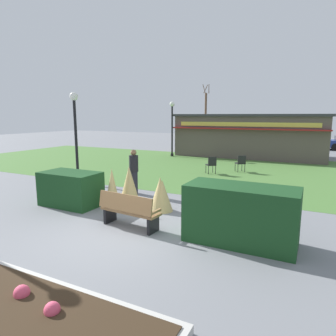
{
  "coord_description": "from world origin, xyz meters",
  "views": [
    {
      "loc": [
        4.24,
        -5.82,
        2.94
      ],
      "look_at": [
        -0.02,
        2.68,
        1.26
      ],
      "focal_mm": 31.96,
      "sensor_mm": 36.0,
      "label": 1
    }
  ],
  "objects_px": {
    "cafe_chair_east": "(241,162)",
    "parked_car_center_slot": "(293,141)",
    "food_kiosk": "(251,135)",
    "tree_right_bg": "(206,115)",
    "lamppost_mid": "(75,126)",
    "trash_bin": "(240,224)",
    "parked_car_west_slot": "(238,139)",
    "park_bench": "(129,211)",
    "lamppost_far": "(172,122)",
    "cafe_chair_center": "(211,164)",
    "person_strolling": "(134,171)"
  },
  "relations": [
    {
      "from": "trash_bin",
      "to": "tree_right_bg",
      "type": "xyz_separation_m",
      "value": [
        -11.79,
        30.74,
        2.6
      ]
    },
    {
      "from": "lamppost_mid",
      "to": "person_strolling",
      "type": "distance_m",
      "value": 3.76
    },
    {
      "from": "person_strolling",
      "to": "tree_right_bg",
      "type": "xyz_separation_m",
      "value": [
        -7.15,
        28.07,
        2.2
      ]
    },
    {
      "from": "trash_bin",
      "to": "parked_car_west_slot",
      "type": "xyz_separation_m",
      "value": [
        -5.6,
        23.02,
        0.18
      ]
    },
    {
      "from": "person_strolling",
      "to": "parked_car_center_slot",
      "type": "height_order",
      "value": "person_strolling"
    },
    {
      "from": "lamppost_mid",
      "to": "parked_car_center_slot",
      "type": "height_order",
      "value": "lamppost_mid"
    },
    {
      "from": "lamppost_far",
      "to": "parked_car_center_slot",
      "type": "xyz_separation_m",
      "value": [
        7.42,
        10.11,
        -1.84
      ]
    },
    {
      "from": "park_bench",
      "to": "trash_bin",
      "type": "relative_size",
      "value": 1.89
    },
    {
      "from": "cafe_chair_east",
      "to": "person_strolling",
      "type": "xyz_separation_m",
      "value": [
        -2.59,
        -6.24,
        0.33
      ]
    },
    {
      "from": "lamppost_far",
      "to": "cafe_chair_east",
      "type": "height_order",
      "value": "lamppost_far"
    },
    {
      "from": "lamppost_far",
      "to": "parked_car_west_slot",
      "type": "bearing_deg",
      "value": 76.7
    },
    {
      "from": "trash_bin",
      "to": "parked_car_center_slot",
      "type": "relative_size",
      "value": 0.21
    },
    {
      "from": "lamppost_far",
      "to": "person_strolling",
      "type": "xyz_separation_m",
      "value": [
        3.35,
        -10.23,
        -1.62
      ]
    },
    {
      "from": "lamppost_far",
      "to": "person_strolling",
      "type": "distance_m",
      "value": 10.89
    },
    {
      "from": "lamppost_mid",
      "to": "parked_car_west_slot",
      "type": "relative_size",
      "value": 0.92
    },
    {
      "from": "person_strolling",
      "to": "parked_car_west_slot",
      "type": "distance_m",
      "value": 20.37
    },
    {
      "from": "lamppost_mid",
      "to": "parked_car_west_slot",
      "type": "height_order",
      "value": "lamppost_mid"
    },
    {
      "from": "park_bench",
      "to": "person_strolling",
      "type": "bearing_deg",
      "value": 120.75
    },
    {
      "from": "person_strolling",
      "to": "parked_car_west_slot",
      "type": "height_order",
      "value": "person_strolling"
    },
    {
      "from": "food_kiosk",
      "to": "parked_car_center_slot",
      "type": "bearing_deg",
      "value": 72.37
    },
    {
      "from": "park_bench",
      "to": "cafe_chair_east",
      "type": "bearing_deg",
      "value": 85.21
    },
    {
      "from": "trash_bin",
      "to": "person_strolling",
      "type": "distance_m",
      "value": 5.37
    },
    {
      "from": "lamppost_mid",
      "to": "parked_car_center_slot",
      "type": "bearing_deg",
      "value": 69.47
    },
    {
      "from": "lamppost_far",
      "to": "parked_car_center_slot",
      "type": "relative_size",
      "value": 0.9
    },
    {
      "from": "cafe_chair_east",
      "to": "tree_right_bg",
      "type": "xyz_separation_m",
      "value": [
        -9.75,
        21.83,
        2.54
      ]
    },
    {
      "from": "cafe_chair_east",
      "to": "parked_car_center_slot",
      "type": "distance_m",
      "value": 14.18
    },
    {
      "from": "cafe_chair_center",
      "to": "parked_car_west_slot",
      "type": "relative_size",
      "value": 0.21
    },
    {
      "from": "lamppost_far",
      "to": "parked_car_west_slot",
      "type": "xyz_separation_m",
      "value": [
        2.39,
        10.11,
        -1.84
      ]
    },
    {
      "from": "trash_bin",
      "to": "person_strolling",
      "type": "xyz_separation_m",
      "value": [
        -4.64,
        2.67,
        0.4
      ]
    },
    {
      "from": "food_kiosk",
      "to": "trash_bin",
      "type": "bearing_deg",
      "value": -79.39
    },
    {
      "from": "lamppost_mid",
      "to": "parked_car_west_slot",
      "type": "bearing_deg",
      "value": 83.14
    },
    {
      "from": "cafe_chair_east",
      "to": "park_bench",
      "type": "bearing_deg",
      "value": -94.79
    },
    {
      "from": "lamppost_far",
      "to": "cafe_chair_east",
      "type": "bearing_deg",
      "value": -33.88
    },
    {
      "from": "park_bench",
      "to": "food_kiosk",
      "type": "xyz_separation_m",
      "value": [
        -0.1,
        15.99,
        1.05
      ]
    },
    {
      "from": "cafe_chair_east",
      "to": "tree_right_bg",
      "type": "bearing_deg",
      "value": 114.06
    },
    {
      "from": "lamppost_far",
      "to": "tree_right_bg",
      "type": "relative_size",
      "value": 0.57
    },
    {
      "from": "cafe_chair_center",
      "to": "park_bench",
      "type": "bearing_deg",
      "value": -86.87
    },
    {
      "from": "food_kiosk",
      "to": "tree_right_bg",
      "type": "xyz_separation_m",
      "value": [
        -8.87,
        15.13,
        1.54
      ]
    },
    {
      "from": "lamppost_mid",
      "to": "trash_bin",
      "type": "distance_m",
      "value": 8.84
    },
    {
      "from": "lamppost_far",
      "to": "cafe_chair_center",
      "type": "xyz_separation_m",
      "value": [
        4.72,
        -5.15,
        -1.96
      ]
    },
    {
      "from": "park_bench",
      "to": "lamppost_mid",
      "type": "height_order",
      "value": "lamppost_mid"
    },
    {
      "from": "parked_car_center_slot",
      "to": "trash_bin",
      "type": "bearing_deg",
      "value": -88.57
    },
    {
      "from": "trash_bin",
      "to": "parked_car_west_slot",
      "type": "height_order",
      "value": "parked_car_west_slot"
    },
    {
      "from": "food_kiosk",
      "to": "parked_car_west_slot",
      "type": "xyz_separation_m",
      "value": [
        -2.67,
        7.41,
        -0.89
      ]
    },
    {
      "from": "trash_bin",
      "to": "cafe_chair_center",
      "type": "xyz_separation_m",
      "value": [
        -3.27,
        7.75,
        0.07
      ]
    },
    {
      "from": "lamppost_mid",
      "to": "lamppost_far",
      "type": "distance_m",
      "value": 9.66
    },
    {
      "from": "food_kiosk",
      "to": "cafe_chair_east",
      "type": "relative_size",
      "value": 11.76
    },
    {
      "from": "food_kiosk",
      "to": "cafe_chair_center",
      "type": "height_order",
      "value": "food_kiosk"
    },
    {
      "from": "park_bench",
      "to": "lamppost_far",
      "type": "relative_size",
      "value": 0.44
    },
    {
      "from": "lamppost_far",
      "to": "parked_car_center_slot",
      "type": "distance_m",
      "value": 12.67
    }
  ]
}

